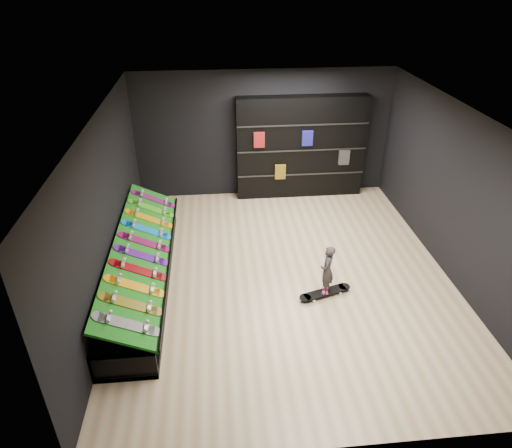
{
  "coord_description": "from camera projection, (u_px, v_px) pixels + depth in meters",
  "views": [
    {
      "loc": [
        -1.18,
        -6.76,
        5.06
      ],
      "look_at": [
        -0.5,
        0.2,
        1.0
      ],
      "focal_mm": 32.0,
      "sensor_mm": 36.0,
      "label": 1
    }
  ],
  "objects": [
    {
      "name": "display_board_2",
      "position": [
        135.0,
        286.0,
        6.97
      ],
      "size": [
        0.93,
        0.22,
        0.5
      ],
      "primitive_type": null,
      "rotation": [
        0.0,
        0.44,
        0.0
      ],
      "color": "yellow",
      "rests_on": "turf_ramp"
    },
    {
      "name": "wall_left",
      "position": [
        105.0,
        211.0,
        7.46
      ],
      "size": [
        0.02,
        7.0,
        3.0
      ],
      "primitive_type": "cube",
      "color": "black",
      "rests_on": "ground"
    },
    {
      "name": "turf_ramp",
      "position": [
        142.0,
        250.0,
        7.9
      ],
      "size": [
        0.92,
        4.5,
        0.46
      ],
      "primitive_type": "cube",
      "rotation": [
        0.0,
        0.44,
        0.0
      ],
      "color": "#10610F",
      "rests_on": "display_rack"
    },
    {
      "name": "wall_right",
      "position": [
        456.0,
        195.0,
        7.96
      ],
      "size": [
        0.02,
        7.0,
        3.0
      ],
      "primitive_type": "cube",
      "color": "black",
      "rests_on": "ground"
    },
    {
      "name": "display_board_9",
      "position": [
        154.0,
        199.0,
        9.52
      ],
      "size": [
        0.93,
        0.22,
        0.5
      ],
      "primitive_type": null,
      "rotation": [
        0.0,
        0.44,
        0.0
      ],
      "color": "#2626BF",
      "rests_on": "turf_ramp"
    },
    {
      "name": "display_board_1",
      "position": [
        131.0,
        304.0,
        6.61
      ],
      "size": [
        0.93,
        0.22,
        0.5
      ],
      "primitive_type": null,
      "rotation": [
        0.0,
        0.44,
        0.0
      ],
      "color": "yellow",
      "rests_on": "turf_ramp"
    },
    {
      "name": "ceiling",
      "position": [
        290.0,
        116.0,
        6.96
      ],
      "size": [
        6.0,
        7.0,
        0.01
      ],
      "primitive_type": "cube",
      "color": "white",
      "rests_on": "ground"
    },
    {
      "name": "wall_back",
      "position": [
        263.0,
        135.0,
        10.72
      ],
      "size": [
        6.0,
        0.02,
        3.0
      ],
      "primitive_type": "cube",
      "color": "black",
      "rests_on": "ground"
    },
    {
      "name": "wall_front",
      "position": [
        339.0,
        359.0,
        4.7
      ],
      "size": [
        6.0,
        0.02,
        3.0
      ],
      "primitive_type": "cube",
      "color": "black",
      "rests_on": "ground"
    },
    {
      "name": "display_board_3",
      "position": [
        138.0,
        270.0,
        7.34
      ],
      "size": [
        0.93,
        0.22,
        0.5
      ],
      "primitive_type": null,
      "rotation": [
        0.0,
        0.44,
        0.0
      ],
      "color": "red",
      "rests_on": "turf_ramp"
    },
    {
      "name": "child",
      "position": [
        326.0,
        279.0,
        7.75
      ],
      "size": [
        0.22,
        0.25,
        0.55
      ],
      "primitive_type": "imported",
      "rotation": [
        0.0,
        0.0,
        -1.99
      ],
      "color": "black",
      "rests_on": "floor_skateboard"
    },
    {
      "name": "display_board_5",
      "position": [
        144.0,
        242.0,
        8.06
      ],
      "size": [
        0.93,
        0.22,
        0.5
      ],
      "primitive_type": null,
      "rotation": [
        0.0,
        0.44,
        0.0
      ],
      "color": "#E5198C",
      "rests_on": "turf_ramp"
    },
    {
      "name": "display_board_0",
      "position": [
        127.0,
        324.0,
        6.25
      ],
      "size": [
        0.93,
        0.22,
        0.5
      ],
      "primitive_type": null,
      "rotation": [
        0.0,
        0.44,
        0.0
      ],
      "color": "black",
      "rests_on": "turf_ramp"
    },
    {
      "name": "display_board_8",
      "position": [
        151.0,
        208.0,
        9.16
      ],
      "size": [
        0.93,
        0.22,
        0.5
      ],
      "primitive_type": null,
      "rotation": [
        0.0,
        0.44,
        0.0
      ],
      "color": "green",
      "rests_on": "turf_ramp"
    },
    {
      "name": "display_board_6",
      "position": [
        147.0,
        230.0,
        8.43
      ],
      "size": [
        0.93,
        0.22,
        0.5
      ],
      "primitive_type": null,
      "rotation": [
        0.0,
        0.44,
        0.0
      ],
      "color": "blue",
      "rests_on": "turf_ramp"
    },
    {
      "name": "floor",
      "position": [
        284.0,
        275.0,
        8.46
      ],
      "size": [
        6.0,
        7.0,
        0.01
      ],
      "primitive_type": "cube",
      "color": "beige",
      "rests_on": "ground"
    },
    {
      "name": "display_rack",
      "position": [
        143.0,
        272.0,
        8.12
      ],
      "size": [
        0.9,
        4.5,
        0.5
      ],
      "primitive_type": null,
      "color": "black",
      "rests_on": "ground"
    },
    {
      "name": "back_shelving",
      "position": [
        301.0,
        148.0,
        10.78
      ],
      "size": [
        3.04,
        0.35,
        2.43
      ],
      "primitive_type": "cube",
      "color": "black",
      "rests_on": "ground"
    },
    {
      "name": "floor_skateboard",
      "position": [
        325.0,
        293.0,
        7.91
      ],
      "size": [
        1.0,
        0.5,
        0.09
      ],
      "primitive_type": null,
      "rotation": [
        0.0,
        0.0,
        0.3
      ],
      "color": "black",
      "rests_on": "ground"
    },
    {
      "name": "display_board_4",
      "position": [
        141.0,
        255.0,
        7.7
      ],
      "size": [
        0.93,
        0.22,
        0.5
      ],
      "primitive_type": null,
      "rotation": [
        0.0,
        0.44,
        0.0
      ],
      "color": "purple",
      "rests_on": "turf_ramp"
    },
    {
      "name": "display_board_7",
      "position": [
        149.0,
        219.0,
        8.79
      ],
      "size": [
        0.93,
        0.22,
        0.5
      ],
      "primitive_type": null,
      "rotation": [
        0.0,
        0.44,
        0.0
      ],
      "color": "orange",
      "rests_on": "turf_ramp"
    }
  ]
}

